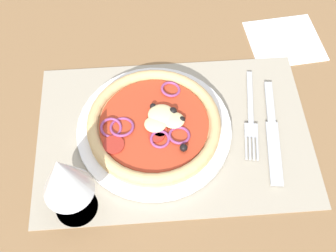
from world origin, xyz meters
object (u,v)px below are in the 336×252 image
plate (154,129)px  wine_glass (64,178)px  napkin (285,41)px  fork (251,118)px  knife (272,132)px  pizza (154,124)px

plate → wine_glass: (12.43, 12.43, 9.11)cm
wine_glass → napkin: (-38.63, -31.24, -9.94)cm
wine_glass → fork: bearing=-154.7°
knife → napkin: size_ratio=1.48×
fork → knife: size_ratio=0.90×
pizza → wine_glass: wine_glass is taller
wine_glass → napkin: size_ratio=1.10×
plate → knife: bearing=175.1°
napkin → wine_glass: bearing=39.0°
plate → napkin: 32.27cm
knife → napkin: (-6.64, -20.50, -0.47)cm
knife → napkin: 21.55cm
knife → wine_glass: size_ratio=1.35×
fork → wine_glass: bearing=-56.2°
plate → napkin: plate is taller
knife → wine_glass: (31.99, 10.75, 9.46)cm
plate → pizza: bearing=-179.4°
pizza → knife: size_ratio=1.09×
plate → wine_glass: wine_glass is taller
knife → fork: bearing=-126.1°
plate → wine_glass: bearing=45.0°
fork → wine_glass: 33.32cm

